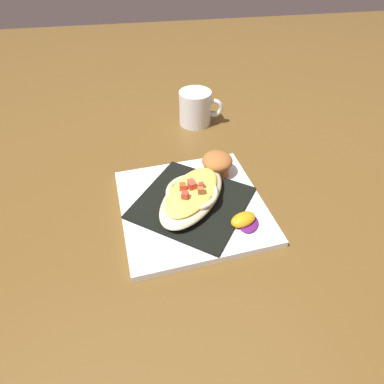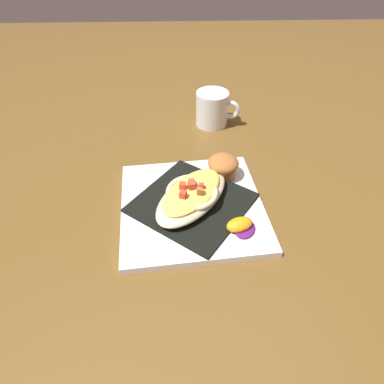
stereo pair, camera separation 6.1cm
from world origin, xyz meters
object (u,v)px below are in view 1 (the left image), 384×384
Objects in this scene: square_plate at (192,206)px; orange_garnish at (244,220)px; muffin at (217,164)px; coffee_mug at (196,110)px; gratin_dish at (192,194)px.

orange_garnish is (-0.08, 0.07, 0.02)m from square_plate.
coffee_mug is at bearing -89.56° from muffin.
muffin reaches higher than square_plate.
square_plate is 4.19× the size of orange_garnish.
muffin is 0.24m from coffee_mug.
muffin is at bearing -129.58° from square_plate.
muffin is at bearing 90.44° from coffee_mug.
gratin_dish is 3.17× the size of orange_garnish.
coffee_mug reaches higher than square_plate.
gratin_dish is 1.80× the size of coffee_mug.
muffin is 0.98× the size of orange_garnish.
muffin is at bearing -129.58° from gratin_dish.
square_plate is 1.32× the size of gratin_dish.
orange_garnish is at bearing 92.69° from coffee_mug.
square_plate is at bearing 78.45° from coffee_mug.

